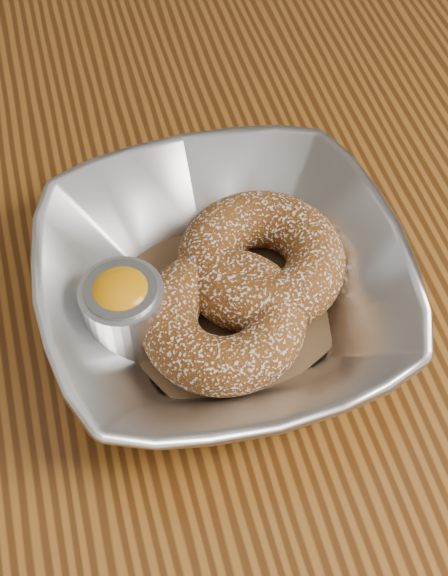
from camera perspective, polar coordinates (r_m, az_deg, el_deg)
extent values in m
plane|color=#565659|center=(1.26, 3.89, -18.94)|extent=(4.00, 4.00, 0.00)
cube|color=brown|center=(0.61, 7.68, 1.54)|extent=(1.20, 0.80, 0.04)
imported|color=silver|center=(0.53, 0.00, -0.03)|extent=(0.24, 0.24, 0.06)
cube|color=brown|center=(0.54, 0.00, -1.29)|extent=(0.20, 0.20, 0.00)
torus|color=brown|center=(0.54, 2.65, 1.95)|extent=(0.15, 0.15, 0.04)
torus|color=brown|center=(0.51, -0.08, -2.26)|extent=(0.15, 0.15, 0.04)
cylinder|color=silver|center=(0.52, -7.10, -1.69)|extent=(0.05, 0.05, 0.05)
cylinder|color=gray|center=(0.52, -7.14, -1.44)|extent=(0.05, 0.05, 0.04)
ellipsoid|color=#FF9607|center=(0.50, -7.31, -0.50)|extent=(0.04, 0.04, 0.03)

